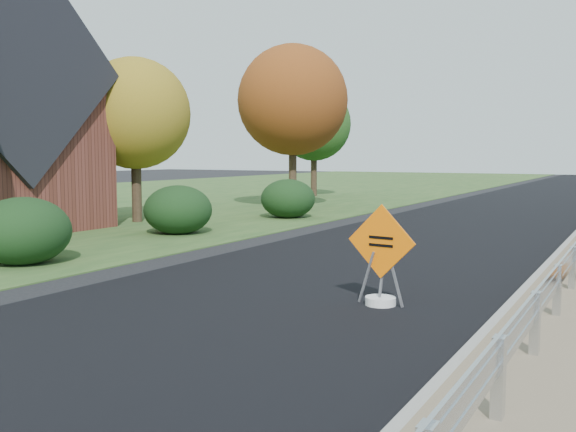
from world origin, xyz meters
The scene contains 9 objects.
grass_verge_near centered at (-24.00, 10.00, 0.01)m, with size 30.00×120.00×0.03m, color #2B4B20.
milled_overlay centered at (-4.40, 10.00, 0.01)m, with size 7.20×120.00×0.01m, color black.
hedge_south centered at (-11.00, -6.00, 0.76)m, with size 2.09×2.09×1.52m, color black.
hedge_mid centered at (-11.50, 0.00, 0.76)m, with size 2.09×2.09×1.52m, color black.
hedge_north centered at (-11.00, 6.00, 0.76)m, with size 2.09×2.09×1.52m, color black.
tree_near_yellow centered at (-15.00, 2.00, 3.89)m, with size 3.96×3.96×5.88m.
tree_near_red centered at (-13.00, 10.00, 4.86)m, with size 4.95×4.95×7.35m.
tree_near_back centered at (-16.00, 18.00, 4.21)m, with size 4.29×4.29×6.37m.
caution_sign centered at (-2.67, -5.79, 0.42)m, with size 1.19×0.50×1.65m.
Camera 1 is at (1.01, -15.41, 2.44)m, focal length 40.00 mm.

